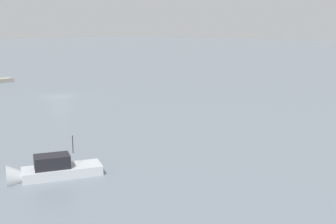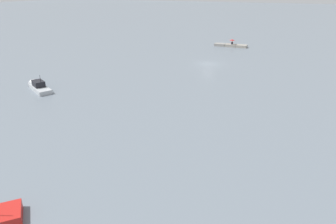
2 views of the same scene
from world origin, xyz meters
name	(u,v)px [view 1 (image 1 of 2)]	position (x,y,z in m)	size (l,w,h in m)	color
ground_plane	(60,97)	(0.00, 0.00, 0.00)	(500.00, 500.00, 0.00)	slate
motorboat_grey_far	(47,172)	(18.84, 25.64, 0.34)	(5.92, 4.28, 3.24)	#ADB2B7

